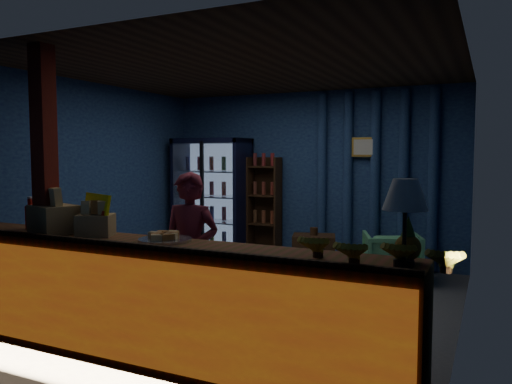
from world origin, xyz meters
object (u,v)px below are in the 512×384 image
shopkeeper (190,255)px  pastry_tray (165,238)px  green_chair (392,257)px  table_lamp (405,198)px

shopkeeper → pastry_tray: bearing=-89.1°
green_chair → pastry_tray: 3.53m
shopkeeper → green_chair: shopkeeper is taller
shopkeeper → pastry_tray: size_ratio=3.47×
shopkeeper → green_chair: (1.29, 2.76, -0.42)m
shopkeeper → green_chair: size_ratio=2.12×
pastry_tray → shopkeeper: bearing=99.5°
shopkeeper → pastry_tray: (0.08, -0.49, 0.23)m
green_chair → shopkeeper: bearing=45.4°
shopkeeper → table_lamp: size_ratio=2.72×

